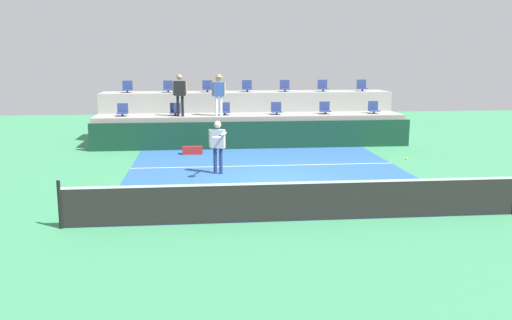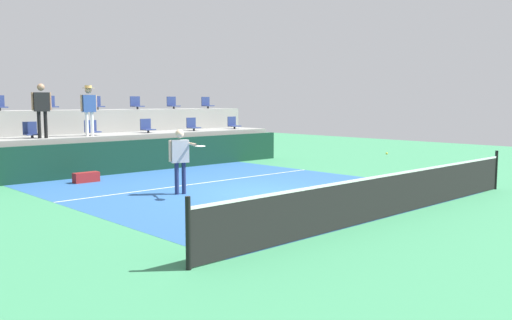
{
  "view_description": "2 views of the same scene",
  "coord_description": "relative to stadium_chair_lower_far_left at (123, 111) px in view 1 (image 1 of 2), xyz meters",
  "views": [
    {
      "loc": [
        -2.16,
        -15.79,
        3.69
      ],
      "look_at": [
        -0.65,
        -1.24,
        0.91
      ],
      "focal_mm": 38.38,
      "sensor_mm": 36.0,
      "label": 1
    },
    {
      "loc": [
        -9.62,
        -10.11,
        2.4
      ],
      "look_at": [
        -0.83,
        -0.77,
        1.0
      ],
      "focal_mm": 37.58,
      "sensor_mm": 36.0,
      "label": 2
    }
  ],
  "objects": [
    {
      "name": "tennis_net",
      "position": [
        5.32,
        -11.23,
        -0.97
      ],
      "size": [
        10.48,
        0.08,
        1.07
      ],
      "color": "black",
      "rests_on": "ground_plane"
    },
    {
      "name": "stadium_chair_upper_mid_left",
      "position": [
        3.54,
        1.8,
        0.85
      ],
      "size": [
        0.44,
        0.4,
        0.52
      ],
      "color": "#2D2D33",
      "rests_on": "seating_tier_upper"
    },
    {
      "name": "sponsor_backboard",
      "position": [
        5.32,
        -1.23,
        -0.91
      ],
      "size": [
        13.0,
        0.16,
        1.1
      ],
      "primitive_type": "cube",
      "color": "#0F3323",
      "rests_on": "ground_plane"
    },
    {
      "name": "equipment_bag",
      "position": [
        2.87,
        -2.3,
        -1.31
      ],
      "size": [
        0.76,
        0.28,
        0.3
      ],
      "primitive_type": "cube",
      "color": "maroon",
      "rests_on": "ground_plane"
    },
    {
      "name": "stadium_chair_lower_mid_right",
      "position": [
        6.43,
        0.0,
        0.0
      ],
      "size": [
        0.44,
        0.4,
        0.52
      ],
      "color": "#2D2D33",
      "rests_on": "seating_tier_lower"
    },
    {
      "name": "stadium_chair_lower_far_right",
      "position": [
        10.68,
        0.0,
        0.0
      ],
      "size": [
        0.44,
        0.4,
        0.52
      ],
      "color": "#2D2D33",
      "rests_on": "seating_tier_lower"
    },
    {
      "name": "stadium_chair_lower_far_left",
      "position": [
        0.0,
        0.0,
        0.0
      ],
      "size": [
        0.44,
        0.4,
        0.52
      ],
      "color": "#2D2D33",
      "rests_on": "seating_tier_lower"
    },
    {
      "name": "stadium_chair_upper_far_right",
      "position": [
        10.67,
        1.8,
        0.85
      ],
      "size": [
        0.44,
        0.4,
        0.52
      ],
      "color": "#2D2D33",
      "rests_on": "seating_tier_upper"
    },
    {
      "name": "tennis_player",
      "position": [
        3.72,
        -5.97,
        -0.43
      ],
      "size": [
        0.57,
        1.3,
        1.69
      ],
      "color": "navy",
      "rests_on": "ground_plane"
    },
    {
      "name": "stadium_chair_upper_right",
      "position": [
        8.83,
        1.8,
        0.85
      ],
      "size": [
        0.44,
        0.4,
        0.52
      ],
      "color": "#2D2D33",
      "rests_on": "seating_tier_upper"
    },
    {
      "name": "spectator_leaning_on_rail",
      "position": [
        2.38,
        -0.38,
        0.83
      ],
      "size": [
        0.6,
        0.27,
        1.72
      ],
      "color": "black",
      "rests_on": "seating_tier_lower"
    },
    {
      "name": "stadium_chair_lower_left",
      "position": [
        2.16,
        0.0,
        0.0
      ],
      "size": [
        0.44,
        0.4,
        0.52
      ],
      "color": "#2D2D33",
      "rests_on": "seating_tier_lower"
    },
    {
      "name": "seating_tier_upper",
      "position": [
        5.32,
        1.87,
        -0.41
      ],
      "size": [
        13.0,
        1.8,
        2.1
      ],
      "primitive_type": "cube",
      "color": "gray",
      "rests_on": "ground_plane"
    },
    {
      "name": "court_inner_paint",
      "position": [
        5.32,
        -6.23,
        -1.46
      ],
      "size": [
        9.0,
        10.0,
        0.01
      ],
      "primitive_type": "cube",
      "color": "#285693",
      "rests_on": "ground_plane"
    },
    {
      "name": "stadium_chair_upper_left",
      "position": [
        1.8,
        1.8,
        0.85
      ],
      "size": [
        0.44,
        0.4,
        0.52
      ],
      "color": "#2D2D33",
      "rests_on": "seating_tier_upper"
    },
    {
      "name": "stadium_chair_lower_mid_left",
      "position": [
        4.23,
        0.0,
        0.0
      ],
      "size": [
        0.44,
        0.4,
        0.52
      ],
      "color": "#2D2D33",
      "rests_on": "seating_tier_lower"
    },
    {
      "name": "spectator_with_hat",
      "position": [
        3.96,
        -0.38,
        0.82
      ],
      "size": [
        0.58,
        0.41,
        1.7
      ],
      "color": "white",
      "rests_on": "seating_tier_lower"
    },
    {
      "name": "stadium_chair_upper_far_left",
      "position": [
        0.01,
        1.8,
        0.85
      ],
      "size": [
        0.44,
        0.4,
        0.52
      ],
      "color": "#2D2D33",
      "rests_on": "seating_tier_upper"
    },
    {
      "name": "ground_plane",
      "position": [
        5.32,
        -7.23,
        -1.46
      ],
      "size": [
        40.0,
        40.0,
        0.0
      ],
      "primitive_type": "plane",
      "color": "#388456"
    },
    {
      "name": "stadium_chair_lower_right",
      "position": [
        8.53,
        0.0,
        0.0
      ],
      "size": [
        0.44,
        0.4,
        0.52
      ],
      "color": "#2D2D33",
      "rests_on": "seating_tier_lower"
    },
    {
      "name": "tennis_ball",
      "position": [
        8.76,
        -8.88,
        -0.52
      ],
      "size": [
        0.07,
        0.07,
        0.07
      ],
      "color": "#CCE033"
    },
    {
      "name": "seating_tier_lower",
      "position": [
        5.32,
        0.07,
        -0.84
      ],
      "size": [
        13.0,
        1.8,
        1.25
      ],
      "primitive_type": "cube",
      "color": "gray",
      "rests_on": "ground_plane"
    },
    {
      "name": "stadium_chair_upper_center",
      "position": [
        5.33,
        1.8,
        0.85
      ],
      "size": [
        0.44,
        0.4,
        0.52
      ],
      "color": "#2D2D33",
      "rests_on": "seating_tier_upper"
    },
    {
      "name": "court_service_line",
      "position": [
        5.32,
        -4.83,
        -1.46
      ],
      "size": [
        9.0,
        0.06,
        0.0
      ],
      "primitive_type": "cube",
      "color": "white",
      "rests_on": "ground_plane"
    },
    {
      "name": "stadium_chair_upper_mid_right",
      "position": [
        7.07,
        1.8,
        0.85
      ],
      "size": [
        0.44,
        0.4,
        0.52
      ],
      "color": "#2D2D33",
      "rests_on": "seating_tier_upper"
    }
  ]
}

